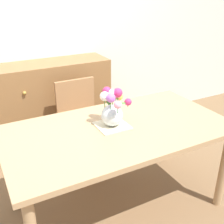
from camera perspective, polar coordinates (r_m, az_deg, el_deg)
The scene contains 7 objects.
ground_plane at distance 2.62m, azimuth 1.12°, elevation -18.39°, with size 12.00×12.00×0.00m, color brown.
back_wall at distance 3.42m, azimuth -12.40°, elevation 17.62°, with size 7.00×0.10×2.80m, color silver.
dining_table at distance 2.21m, azimuth 1.27°, elevation -5.23°, with size 1.75×0.95×0.78m.
chair_far at distance 2.95m, azimuth -6.43°, elevation -1.03°, with size 0.42×0.42×0.90m.
dresser at distance 3.35m, azimuth -12.63°, elevation 1.42°, with size 1.40×0.47×1.00m.
placemat at distance 2.18m, azimuth 0.00°, elevation -2.77°, with size 0.24×0.24×0.01m, color beige.
flower_vase at distance 2.14m, azimuth 0.03°, elevation 0.97°, with size 0.23×0.27×0.29m.
Camera 1 is at (-0.94, -1.67, 1.79)m, focal length 44.95 mm.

